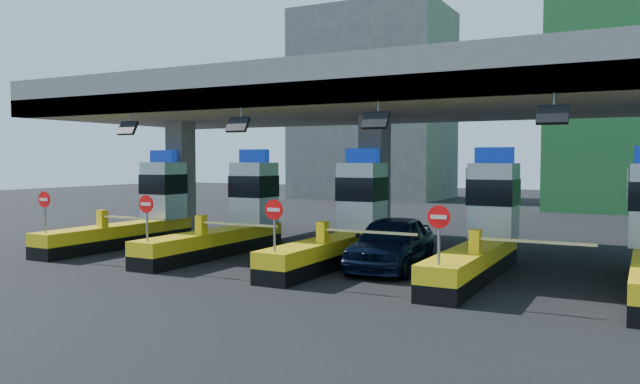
% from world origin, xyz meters
% --- Properties ---
extents(ground, '(120.00, 120.00, 0.00)m').
position_xyz_m(ground, '(0.00, 0.00, 0.00)').
color(ground, black).
rests_on(ground, ground).
extents(toll_canopy, '(28.00, 12.09, 7.00)m').
position_xyz_m(toll_canopy, '(0.00, 2.87, 6.13)').
color(toll_canopy, slate).
rests_on(toll_canopy, ground).
extents(toll_lane_far_left, '(4.43, 8.00, 4.16)m').
position_xyz_m(toll_lane_far_left, '(-10.00, 0.28, 1.40)').
color(toll_lane_far_left, black).
rests_on(toll_lane_far_left, ground).
extents(toll_lane_left, '(4.43, 8.00, 4.16)m').
position_xyz_m(toll_lane_left, '(-5.00, 0.28, 1.40)').
color(toll_lane_left, black).
rests_on(toll_lane_left, ground).
extents(toll_lane_center, '(4.43, 8.00, 4.16)m').
position_xyz_m(toll_lane_center, '(0.00, 0.28, 1.40)').
color(toll_lane_center, black).
rests_on(toll_lane_center, ground).
extents(toll_lane_right, '(4.43, 8.00, 4.16)m').
position_xyz_m(toll_lane_right, '(5.00, 0.28, 1.40)').
color(toll_lane_right, black).
rests_on(toll_lane_right, ground).
extents(bg_building_concrete, '(14.00, 10.00, 18.00)m').
position_xyz_m(bg_building_concrete, '(-14.00, 36.00, 9.00)').
color(bg_building_concrete, '#4C4C49').
rests_on(bg_building_concrete, ground).
extents(van, '(2.63, 5.50, 1.81)m').
position_xyz_m(van, '(2.06, -0.41, 0.91)').
color(van, black).
rests_on(van, ground).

